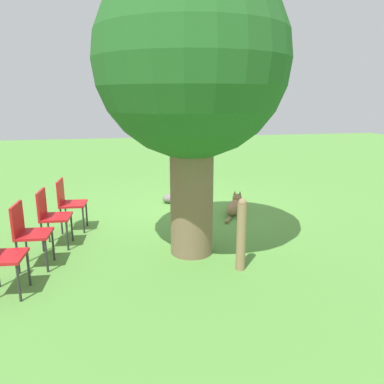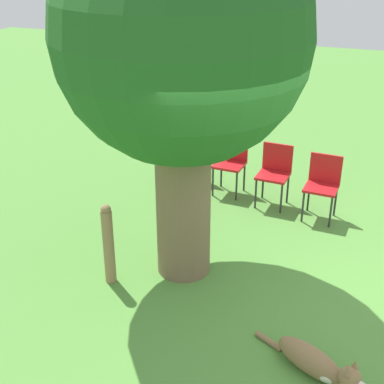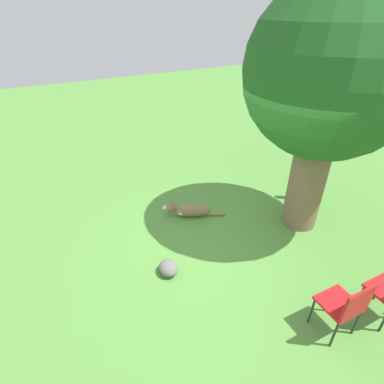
# 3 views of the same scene
# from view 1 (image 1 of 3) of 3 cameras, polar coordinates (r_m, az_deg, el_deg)

# --- Properties ---
(ground_plane) EXTENTS (30.00, 30.00, 0.00)m
(ground_plane) POSITION_cam_1_polar(r_m,az_deg,el_deg) (7.11, -0.60, -4.21)
(ground_plane) COLOR #56933D
(oak_tree) EXTENTS (2.61, 2.61, 4.03)m
(oak_tree) POSITION_cam_1_polar(r_m,az_deg,el_deg) (5.23, -0.05, 18.66)
(oak_tree) COLOR #7A6047
(oak_tree) RESTS_ON ground_plane
(dog) EXTENTS (0.67, 1.09, 0.38)m
(dog) POSITION_cam_1_polar(r_m,az_deg,el_deg) (7.51, 6.42, -2.15)
(dog) COLOR olive
(dog) RESTS_ON ground_plane
(fence_post) EXTENTS (0.13, 0.13, 0.99)m
(fence_post) POSITION_cam_1_polar(r_m,az_deg,el_deg) (5.00, 7.52, -6.39)
(fence_post) COLOR #937551
(fence_post) RESTS_ON ground_plane
(red_chair_0) EXTENTS (0.45, 0.47, 0.90)m
(red_chair_0) POSITION_cam_1_polar(r_m,az_deg,el_deg) (6.74, -18.34, -1.24)
(red_chair_0) COLOR red
(red_chair_0) RESTS_ON ground_plane
(red_chair_1) EXTENTS (0.45, 0.47, 0.90)m
(red_chair_1) POSITION_cam_1_polar(r_m,az_deg,el_deg) (6.09, -20.77, -3.08)
(red_chair_1) COLOR red
(red_chair_1) RESTS_ON ground_plane
(red_chair_2) EXTENTS (0.45, 0.47, 0.90)m
(red_chair_2) POSITION_cam_1_polar(r_m,az_deg,el_deg) (5.46, -23.77, -5.33)
(red_chair_2) COLOR red
(red_chair_2) RESTS_ON ground_plane
(garden_rock) EXTENTS (0.34, 0.28, 0.20)m
(garden_rock) POSITION_cam_1_polar(r_m,az_deg,el_deg) (8.21, -3.32, -0.97)
(garden_rock) COLOR slate
(garden_rock) RESTS_ON ground_plane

